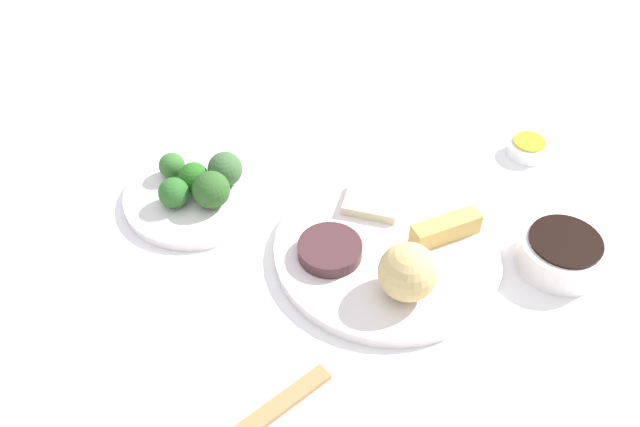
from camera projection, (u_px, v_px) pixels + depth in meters
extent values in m
cube|color=white|center=(352.00, 249.00, 0.89)|extent=(2.20, 2.20, 0.02)
cylinder|color=white|center=(387.00, 250.00, 0.87)|extent=(0.30, 0.30, 0.02)
sphere|color=tan|center=(408.00, 272.00, 0.78)|extent=(0.07, 0.07, 0.07)
cube|color=gold|center=(446.00, 229.00, 0.86)|extent=(0.07, 0.09, 0.03)
cube|color=beige|center=(373.00, 202.00, 0.91)|extent=(0.07, 0.08, 0.01)
cylinder|color=#442628|center=(330.00, 250.00, 0.85)|extent=(0.08, 0.08, 0.02)
cylinder|color=white|center=(197.00, 195.00, 0.94)|extent=(0.21, 0.21, 0.01)
sphere|color=#27651D|center=(194.00, 177.00, 0.93)|extent=(0.04, 0.04, 0.04)
sphere|color=#2D5823|center=(211.00, 190.00, 0.90)|extent=(0.05, 0.05, 0.05)
sphere|color=#2A6425|center=(174.00, 193.00, 0.91)|extent=(0.04, 0.04, 0.04)
sphere|color=#3C6134|center=(225.00, 169.00, 0.94)|extent=(0.05, 0.05, 0.05)
sphere|color=#356A2C|center=(172.00, 166.00, 0.95)|extent=(0.04, 0.04, 0.04)
cylinder|color=white|center=(561.00, 253.00, 0.85)|extent=(0.11, 0.11, 0.04)
cylinder|color=black|center=(566.00, 241.00, 0.83)|extent=(0.09, 0.09, 0.00)
cylinder|color=white|center=(528.00, 148.00, 1.01)|extent=(0.06, 0.06, 0.02)
cylinder|color=gold|center=(530.00, 142.00, 1.00)|extent=(0.05, 0.05, 0.00)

